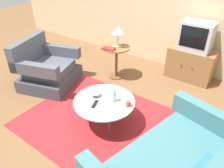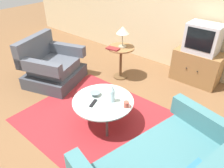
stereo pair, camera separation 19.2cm
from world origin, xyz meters
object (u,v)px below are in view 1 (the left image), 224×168
at_px(tv_remote_dark, 95,104).
at_px(television, 196,36).
at_px(armchair, 47,70).
at_px(table_lamp, 118,31).
at_px(mug, 128,104).
at_px(book, 109,49).
at_px(side_table, 116,56).
at_px(vase, 114,94).
at_px(coffee_table, 104,102).
at_px(bowl, 96,94).
at_px(tv_stand, 190,64).

bearing_deg(tv_remote_dark, television, 146.61).
height_order(armchair, television, television).
relative_size(table_lamp, mug, 3.35).
bearing_deg(book, side_table, 64.37).
xyz_separation_m(vase, mug, (0.23, 0.03, -0.08)).
distance_m(coffee_table, vase, 0.20).
bearing_deg(bowl, armchair, 169.75).
bearing_deg(television, tv_stand, 90.00).
xyz_separation_m(side_table, television, (1.20, 0.81, 0.41)).
relative_size(armchair, table_lamp, 3.07).
height_order(side_table, bowl, side_table).
xyz_separation_m(side_table, book, (-0.05, -0.18, 0.19)).
distance_m(bowl, book, 1.19).
bearing_deg(vase, side_table, 122.98).
relative_size(side_table, television, 1.13).
height_order(armchair, coffee_table, armchair).
relative_size(armchair, side_table, 1.85).
xyz_separation_m(mug, book, (-1.04, 0.97, 0.20)).
distance_m(television, book, 1.61).
distance_m(armchair, coffee_table, 1.59).
bearing_deg(bowl, mug, 7.95).
bearing_deg(armchair, coffee_table, 61.40).
bearing_deg(armchair, television, 111.35).
distance_m(armchair, tv_stand, 2.76).
bearing_deg(armchair, tv_stand, 111.52).
relative_size(side_table, tv_stand, 0.76).
height_order(tv_remote_dark, book, book).
relative_size(armchair, tv_stand, 1.40).
bearing_deg(side_table, tv_remote_dark, -66.57).
relative_size(coffee_table, vase, 3.29).
height_order(coffee_table, tv_remote_dark, tv_remote_dark).
distance_m(armchair, tv_remote_dark, 1.57).
height_order(coffee_table, table_lamp, table_lamp).
distance_m(coffee_table, mug, 0.36).
bearing_deg(coffee_table, vase, 29.54).
distance_m(side_table, book, 0.27).
xyz_separation_m(armchair, television, (2.11, 1.77, 0.58)).
bearing_deg(armchair, table_lamp, 118.13).
relative_size(side_table, book, 2.52).
relative_size(coffee_table, side_table, 1.33).
distance_m(mug, book, 1.44).
distance_m(tv_stand, table_lamp, 1.57).
distance_m(bowl, tv_remote_dark, 0.20).
height_order(television, vase, television).
relative_size(television, vase, 2.19).
distance_m(armchair, book, 1.22).
relative_size(television, book, 2.22).
distance_m(tv_stand, book, 1.64).
bearing_deg(table_lamp, tv_stand, 33.96).
bearing_deg(table_lamp, side_table, -119.84).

